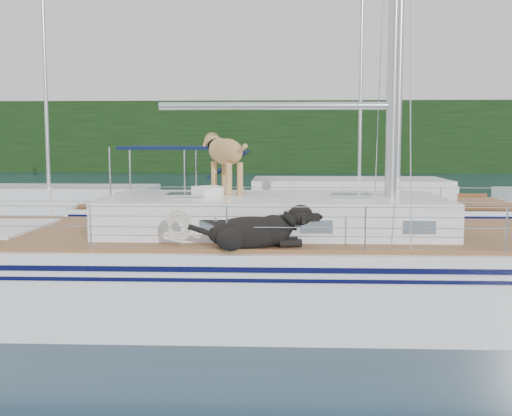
{
  "coord_description": "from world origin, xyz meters",
  "views": [
    {
      "loc": [
        0.94,
        -10.01,
        2.67
      ],
      "look_at": [
        0.5,
        0.2,
        1.6
      ],
      "focal_mm": 45.0,
      "sensor_mm": 36.0,
      "label": 1
    }
  ],
  "objects": [
    {
      "name": "bg_boat_west",
      "position": [
        -8.0,
        14.0,
        0.45
      ],
      "size": [
        8.0,
        3.0,
        11.65
      ],
      "color": "white",
      "rests_on": "ground"
    },
    {
      "name": "shore_bank",
      "position": [
        0.0,
        46.2,
        0.6
      ],
      "size": [
        92.0,
        1.0,
        1.2
      ],
      "primitive_type": "cube",
      "color": "#595147",
      "rests_on": "ground"
    },
    {
      "name": "neighbor_sailboat",
      "position": [
        1.5,
        6.17,
        0.63
      ],
      "size": [
        11.0,
        3.5,
        13.3
      ],
      "color": "white",
      "rests_on": "ground"
    },
    {
      "name": "tree_line",
      "position": [
        0.0,
        45.0,
        3.0
      ],
      "size": [
        90.0,
        3.0,
        6.0
      ],
      "primitive_type": "cube",
      "color": "black",
      "rests_on": "ground"
    },
    {
      "name": "main_sailboat",
      "position": [
        0.09,
        -0.0,
        0.68
      ],
      "size": [
        12.0,
        3.9,
        14.01
      ],
      "color": "white",
      "rests_on": "ground"
    },
    {
      "name": "bg_boat_center",
      "position": [
        4.0,
        16.0,
        0.45
      ],
      "size": [
        7.2,
        3.0,
        11.65
      ],
      "color": "white",
      "rests_on": "ground"
    },
    {
      "name": "ground",
      "position": [
        0.0,
        0.0,
        0.0
      ],
      "size": [
        120.0,
        120.0,
        0.0
      ],
      "primitive_type": "plane",
      "color": "black",
      "rests_on": "ground"
    }
  ]
}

